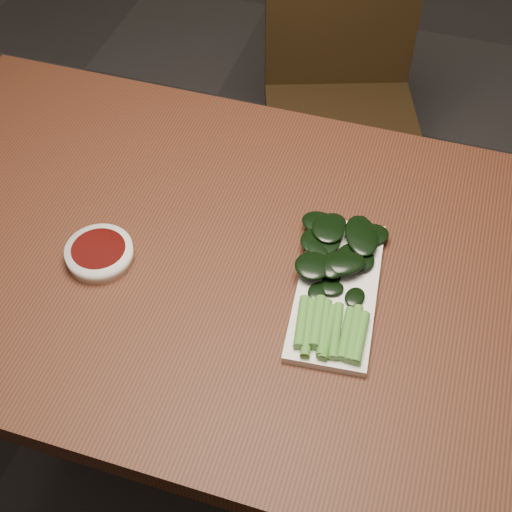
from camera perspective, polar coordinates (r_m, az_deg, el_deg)
name	(u,v)px	position (r m, az deg, el deg)	size (l,w,h in m)	color
ground	(250,452)	(1.84, -0.46, -15.39)	(6.00, 6.00, 0.00)	#2C2929
table	(248,284)	(1.25, -0.65, -2.29)	(1.40, 0.80, 0.75)	#411F12
chair_far	(341,94)	(1.97, 6.84, 12.74)	(0.51, 0.51, 0.89)	black
sauce_bowl	(100,253)	(1.21, -12.41, 0.20)	(0.11, 0.11, 0.03)	silver
serving_plate	(337,290)	(1.15, 6.49, -2.72)	(0.15, 0.31, 0.01)	silver
gai_lan	(336,271)	(1.15, 6.42, -1.23)	(0.17, 0.31, 0.03)	#46842D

